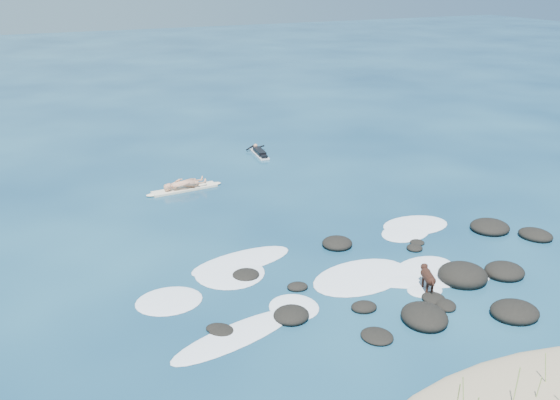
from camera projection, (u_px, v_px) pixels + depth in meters
ground at (350, 263)px, 20.09m from camera, size 160.00×160.00×0.00m
dune_grass at (535, 396)px, 12.91m from camera, size 3.95×1.73×1.23m
reef_rocks at (448, 275)px, 19.04m from camera, size 13.20×7.45×0.67m
breaking_foam at (329, 272)px, 19.44m from camera, size 12.07×5.98×0.12m
standing_surfer_rig at (184, 173)px, 26.29m from camera, size 3.40×0.80×1.93m
paddling_surfer_rig at (259, 152)px, 31.44m from camera, size 1.00×2.27×0.39m
dog at (428, 276)px, 18.18m from camera, size 0.57×1.12×0.74m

